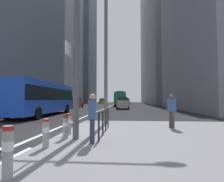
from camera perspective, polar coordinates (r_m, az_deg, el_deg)
ground_plane at (r=28.45m, az=-3.09°, el=-5.76°), size 160.00×160.00×0.00m
median_island at (r=7.52m, az=18.56°, el=-13.88°), size 9.00×10.00×0.15m
lane_centre_line at (r=38.37m, az=-1.12°, el=-4.94°), size 0.20×80.00×0.01m
office_tower_left_mid at (r=57.20m, az=-17.29°, el=20.86°), size 11.86×17.69×48.47m
office_tower_left_far at (r=78.76m, az=-10.65°, el=15.19°), size 12.95×17.77×51.17m
office_tower_right_mid at (r=60.43m, az=17.45°, el=13.43°), size 12.06×21.82×36.28m
office_tower_right_far at (r=87.68m, az=13.38°, el=14.02°), size 11.33×25.22×53.10m
city_bus_blue_oncoming at (r=19.05m, az=-20.52°, el=-1.62°), size 2.78×11.24×3.40m
city_bus_red_receding at (r=43.83m, az=2.58°, el=-2.25°), size 2.85×11.57×3.40m
car_oncoming_mid at (r=67.40m, az=-3.04°, el=-3.09°), size 2.20×4.62×1.94m
car_receding_near at (r=60.25m, az=4.68°, el=-3.15°), size 2.09×4.06×1.94m
car_receding_far at (r=30.13m, az=3.38°, el=-3.69°), size 2.08×4.55×1.94m
car_oncoming_far at (r=34.59m, az=-11.15°, el=-3.51°), size 2.07×4.02×1.94m
traffic_signal_gantry at (r=8.01m, az=-26.40°, el=16.32°), size 6.36×0.65×6.00m
street_lamp_post at (r=11.34m, az=-1.90°, el=16.55°), size 5.50×0.32×8.00m
bollard_front at (r=3.90m, az=-29.59°, el=-15.49°), size 0.20×0.20×0.94m
bollard_left at (r=5.84m, az=-19.81°, el=-11.75°), size 0.20×0.20×0.84m
bollard_right at (r=6.96m, az=-14.25°, el=-10.39°), size 0.20×0.20×0.83m
bollard_back at (r=7.78m, az=-13.17°, el=-9.51°), size 0.20×0.20×0.84m
pedestrian_railing at (r=7.82m, az=-2.38°, el=-7.90°), size 0.06×3.20×0.98m
pedestrian_walking at (r=9.59m, az=17.98°, el=-5.41°), size 0.40×0.45×1.66m
pedestrian_far at (r=6.05m, az=-6.11°, el=-7.65°), size 0.28×0.41×1.60m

